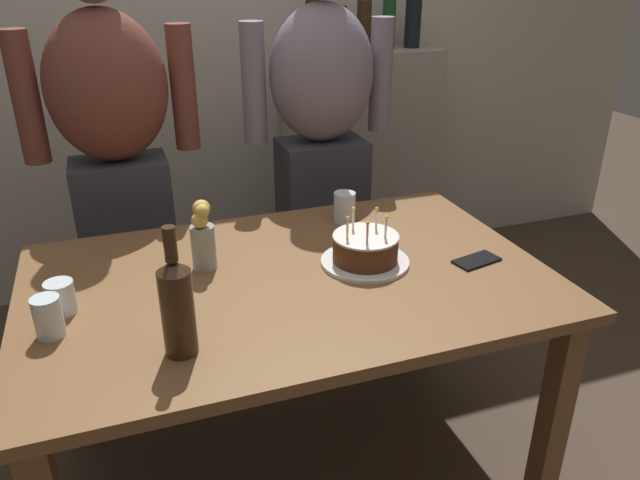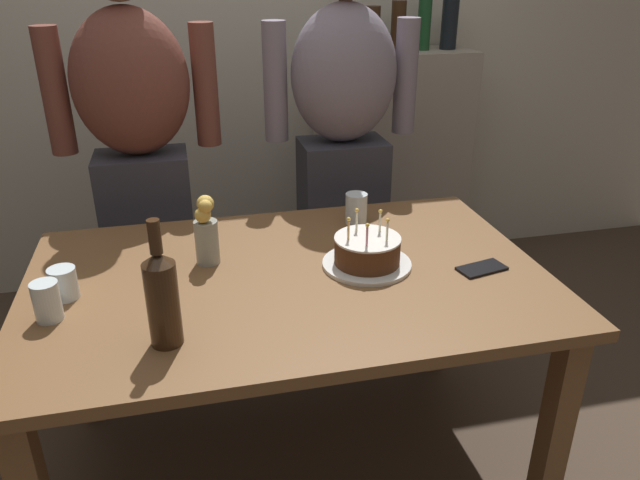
{
  "view_description": "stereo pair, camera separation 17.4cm",
  "coord_description": "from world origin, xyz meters",
  "px_view_note": "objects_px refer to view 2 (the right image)",
  "views": [
    {
      "loc": [
        -0.44,
        -1.5,
        1.58
      ],
      "look_at": [
        0.1,
        0.0,
        0.84
      ],
      "focal_mm": 34.16,
      "sensor_mm": 36.0,
      "label": 1
    },
    {
      "loc": [
        -0.27,
        -1.55,
        1.58
      ],
      "look_at": [
        0.1,
        0.0,
        0.84
      ],
      "focal_mm": 34.16,
      "sensor_mm": 36.0,
      "label": 2
    }
  ],
  "objects_px": {
    "birthday_cake": "(367,252)",
    "cell_phone": "(482,268)",
    "wine_bottle": "(162,297)",
    "person_woman_cardigan": "(343,152)",
    "person_man_bearded": "(141,166)",
    "water_glass_far": "(63,283)",
    "water_glass_near": "(47,301)",
    "water_glass_side": "(356,208)",
    "flower_vase": "(206,232)"
  },
  "relations": [
    {
      "from": "water_glass_near",
      "to": "person_man_bearded",
      "type": "height_order",
      "value": "person_man_bearded"
    },
    {
      "from": "water_glass_side",
      "to": "flower_vase",
      "type": "xyz_separation_m",
      "value": [
        -0.52,
        -0.19,
        0.05
      ]
    },
    {
      "from": "birthday_cake",
      "to": "cell_phone",
      "type": "height_order",
      "value": "birthday_cake"
    },
    {
      "from": "water_glass_near",
      "to": "water_glass_side",
      "type": "height_order",
      "value": "same"
    },
    {
      "from": "cell_phone",
      "to": "water_glass_near",
      "type": "bearing_deg",
      "value": 167.43
    },
    {
      "from": "water_glass_side",
      "to": "person_man_bearded",
      "type": "distance_m",
      "value": 0.83
    },
    {
      "from": "birthday_cake",
      "to": "water_glass_far",
      "type": "xyz_separation_m",
      "value": [
        -0.85,
        0.0,
        0.0
      ]
    },
    {
      "from": "birthday_cake",
      "to": "water_glass_near",
      "type": "bearing_deg",
      "value": -173.4
    },
    {
      "from": "water_glass_near",
      "to": "water_glass_far",
      "type": "relative_size",
      "value": 1.19
    },
    {
      "from": "water_glass_near",
      "to": "person_woman_cardigan",
      "type": "distance_m",
      "value": 1.29
    },
    {
      "from": "person_man_bearded",
      "to": "water_glass_side",
      "type": "bearing_deg",
      "value": 151.18
    },
    {
      "from": "water_glass_side",
      "to": "cell_phone",
      "type": "relative_size",
      "value": 0.73
    },
    {
      "from": "cell_phone",
      "to": "person_man_bearded",
      "type": "xyz_separation_m",
      "value": [
        -0.99,
        0.82,
        0.13
      ]
    },
    {
      "from": "birthday_cake",
      "to": "water_glass_side",
      "type": "distance_m",
      "value": 0.33
    },
    {
      "from": "water_glass_near",
      "to": "person_woman_cardigan",
      "type": "bearing_deg",
      "value": 39.48
    },
    {
      "from": "water_glass_near",
      "to": "wine_bottle",
      "type": "xyz_separation_m",
      "value": [
        0.29,
        -0.18,
        0.07
      ]
    },
    {
      "from": "cell_phone",
      "to": "person_man_bearded",
      "type": "height_order",
      "value": "person_man_bearded"
    },
    {
      "from": "flower_vase",
      "to": "person_man_bearded",
      "type": "bearing_deg",
      "value": 108.66
    },
    {
      "from": "water_glass_near",
      "to": "water_glass_side",
      "type": "relative_size",
      "value": 1.0
    },
    {
      "from": "water_glass_side",
      "to": "cell_phone",
      "type": "xyz_separation_m",
      "value": [
        0.26,
        -0.43,
        -0.05
      ]
    },
    {
      "from": "water_glass_far",
      "to": "water_glass_near",
      "type": "bearing_deg",
      "value": -102.74
    },
    {
      "from": "cell_phone",
      "to": "flower_vase",
      "type": "height_order",
      "value": "flower_vase"
    },
    {
      "from": "person_man_bearded",
      "to": "person_woman_cardigan",
      "type": "relative_size",
      "value": 1.0
    },
    {
      "from": "water_glass_near",
      "to": "birthday_cake",
      "type": "bearing_deg",
      "value": 6.6
    },
    {
      "from": "water_glass_near",
      "to": "person_man_bearded",
      "type": "distance_m",
      "value": 0.85
    },
    {
      "from": "birthday_cake",
      "to": "water_glass_side",
      "type": "height_order",
      "value": "birthday_cake"
    },
    {
      "from": "water_glass_near",
      "to": "person_man_bearded",
      "type": "bearing_deg",
      "value": 75.23
    },
    {
      "from": "water_glass_far",
      "to": "person_woman_cardigan",
      "type": "height_order",
      "value": "person_woman_cardigan"
    },
    {
      "from": "water_glass_far",
      "to": "cell_phone",
      "type": "xyz_separation_m",
      "value": [
        1.18,
        -0.11,
        -0.04
      ]
    },
    {
      "from": "birthday_cake",
      "to": "wine_bottle",
      "type": "xyz_separation_m",
      "value": [
        -0.59,
        -0.28,
        0.08
      ]
    },
    {
      "from": "wine_bottle",
      "to": "person_woman_cardigan",
      "type": "xyz_separation_m",
      "value": [
        0.7,
        1.0,
        0.01
      ]
    },
    {
      "from": "cell_phone",
      "to": "flower_vase",
      "type": "relative_size",
      "value": 0.67
    },
    {
      "from": "water_glass_far",
      "to": "water_glass_side",
      "type": "distance_m",
      "value": 0.97
    },
    {
      "from": "cell_phone",
      "to": "person_man_bearded",
      "type": "distance_m",
      "value": 1.29
    },
    {
      "from": "cell_phone",
      "to": "water_glass_far",
      "type": "bearing_deg",
      "value": 162.3
    },
    {
      "from": "water_glass_near",
      "to": "flower_vase",
      "type": "distance_m",
      "value": 0.48
    },
    {
      "from": "water_glass_side",
      "to": "wine_bottle",
      "type": "height_order",
      "value": "wine_bottle"
    },
    {
      "from": "birthday_cake",
      "to": "water_glass_near",
      "type": "height_order",
      "value": "birthday_cake"
    },
    {
      "from": "water_glass_near",
      "to": "person_woman_cardigan",
      "type": "relative_size",
      "value": 0.06
    },
    {
      "from": "birthday_cake",
      "to": "cell_phone",
      "type": "bearing_deg",
      "value": -17.99
    },
    {
      "from": "birthday_cake",
      "to": "water_glass_near",
      "type": "distance_m",
      "value": 0.88
    },
    {
      "from": "flower_vase",
      "to": "person_man_bearded",
      "type": "height_order",
      "value": "person_man_bearded"
    },
    {
      "from": "water_glass_near",
      "to": "person_woman_cardigan",
      "type": "height_order",
      "value": "person_woman_cardigan"
    },
    {
      "from": "person_man_bearded",
      "to": "water_glass_near",
      "type": "bearing_deg",
      "value": 75.23
    },
    {
      "from": "birthday_cake",
      "to": "person_man_bearded",
      "type": "height_order",
      "value": "person_man_bearded"
    },
    {
      "from": "water_glass_far",
      "to": "person_woman_cardigan",
      "type": "xyz_separation_m",
      "value": [
        0.97,
        0.72,
        0.09
      ]
    },
    {
      "from": "person_man_bearded",
      "to": "person_woman_cardigan",
      "type": "xyz_separation_m",
      "value": [
        0.78,
        0.0,
        0.0
      ]
    },
    {
      "from": "flower_vase",
      "to": "person_man_bearded",
      "type": "distance_m",
      "value": 0.63
    },
    {
      "from": "cell_phone",
      "to": "wine_bottle",
      "type": "bearing_deg",
      "value": 178.3
    },
    {
      "from": "water_glass_side",
      "to": "birthday_cake",
      "type": "bearing_deg",
      "value": -100.76
    }
  ]
}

